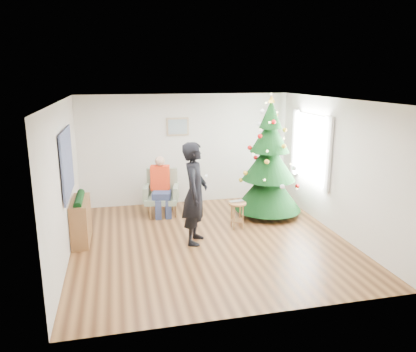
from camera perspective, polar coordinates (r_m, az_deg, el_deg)
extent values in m
plane|color=brown|center=(7.69, 0.28, -9.08)|extent=(5.00, 5.00, 0.00)
plane|color=white|center=(7.09, 0.30, 10.64)|extent=(5.00, 5.00, 0.00)
plane|color=silver|center=(9.68, -3.10, 3.76)|extent=(5.00, 0.00, 5.00)
plane|color=silver|center=(4.98, 6.91, -6.23)|extent=(5.00, 0.00, 5.00)
plane|color=silver|center=(7.15, -19.60, -0.70)|extent=(0.00, 5.00, 5.00)
plane|color=silver|center=(8.21, 17.54, 1.27)|extent=(0.00, 5.00, 5.00)
cube|color=white|center=(9.01, 14.29, 3.88)|extent=(0.04, 1.30, 1.40)
cube|color=white|center=(8.35, 16.43, 2.97)|extent=(0.05, 0.25, 1.50)
cube|color=white|center=(9.66, 12.13, 4.66)|extent=(0.05, 0.25, 1.50)
cylinder|color=#3F2816|center=(9.11, 8.36, -4.38)|extent=(0.11, 0.11, 0.33)
cone|color=black|center=(8.98, 8.46, -1.68)|extent=(1.45, 1.45, 0.95)
cone|color=black|center=(8.84, 8.60, 2.15)|extent=(1.16, 1.16, 0.84)
cone|color=black|center=(8.74, 8.73, 5.72)|extent=(0.85, 0.85, 0.72)
cone|color=black|center=(8.69, 8.84, 8.63)|extent=(0.49, 0.49, 0.61)
cone|color=gold|center=(8.67, 8.92, 10.68)|extent=(0.16, 0.16, 0.16)
cylinder|color=brown|center=(8.15, 4.15, -3.87)|extent=(0.36, 0.36, 0.04)
cylinder|color=brown|center=(8.26, 4.10, -6.24)|extent=(0.27, 0.27, 0.02)
imported|color=silver|center=(8.14, 4.15, -3.66)|extent=(0.32, 0.23, 0.02)
cube|color=gray|center=(9.01, -6.56, -3.29)|extent=(0.80, 0.77, 0.12)
cube|color=gray|center=(9.20, -6.44, -0.72)|extent=(0.70, 0.26, 0.60)
cube|color=gray|center=(9.00, -8.64, -2.31)|extent=(0.21, 0.55, 0.30)
cube|color=gray|center=(8.94, -4.52, -2.31)|extent=(0.21, 0.55, 0.30)
cube|color=navy|center=(8.90, -6.52, -2.64)|extent=(0.47, 0.48, 0.14)
cube|color=red|center=(9.02, -6.74, -0.25)|extent=(0.45, 0.30, 0.55)
sphere|color=tan|center=(8.92, -6.79, 2.09)|extent=(0.22, 0.22, 0.22)
imported|color=black|center=(7.33, -1.85, -2.45)|extent=(0.66, 0.80, 1.88)
cube|color=white|center=(7.26, -0.28, -0.05)|extent=(0.08, 0.13, 0.04)
cube|color=brown|center=(7.89, -17.43, -6.02)|extent=(0.32, 1.01, 0.80)
cylinder|color=black|center=(7.77, -17.66, -3.10)|extent=(0.14, 0.90, 0.14)
cube|color=black|center=(7.39, -19.20, 1.77)|extent=(0.03, 1.50, 1.15)
cube|color=tan|center=(9.54, -4.30, 6.93)|extent=(0.52, 0.03, 0.42)
cube|color=gray|center=(9.51, -4.28, 6.92)|extent=(0.44, 0.02, 0.34)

